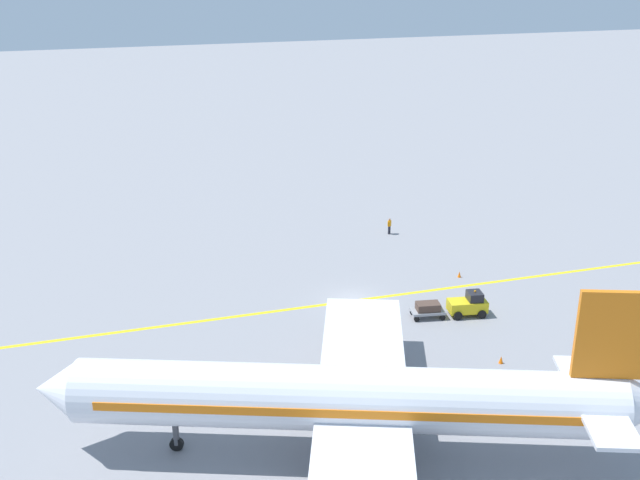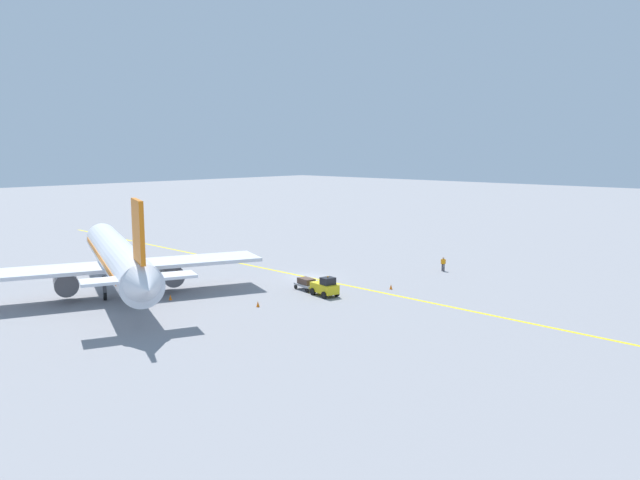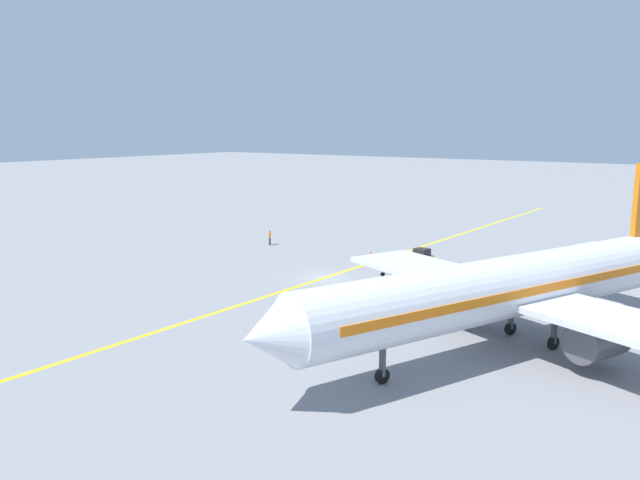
{
  "view_description": "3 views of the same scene",
  "coord_description": "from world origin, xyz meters",
  "px_view_note": "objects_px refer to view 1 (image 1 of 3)",
  "views": [
    {
      "loc": [
        -52.12,
        20.63,
        26.46
      ],
      "look_at": [
        3.44,
        1.78,
        4.36
      ],
      "focal_mm": 42.0,
      "sensor_mm": 36.0,
      "label": 1
    },
    {
      "loc": [
        -49.83,
        -48.82,
        14.49
      ],
      "look_at": [
        -0.27,
        -2.18,
        4.55
      ],
      "focal_mm": 35.0,
      "sensor_mm": 36.0,
      "label": 2
    },
    {
      "loc": [
        -30.25,
        43.37,
        12.99
      ],
      "look_at": [
        3.73,
        -4.7,
        2.29
      ],
      "focal_mm": 35.0,
      "sensor_mm": 36.0,
      "label": 3
    }
  ],
  "objects_px": {
    "airplane_at_gate": "(353,400)",
    "baggage_tug_white": "(469,304)",
    "ground_crew_worker": "(389,225)",
    "traffic_cone_by_wingtip": "(421,413)",
    "traffic_cone_mid_apron": "(501,360)",
    "baggage_cart_trailing": "(428,309)",
    "traffic_cone_near_nose": "(459,274)"
  },
  "relations": [
    {
      "from": "airplane_at_gate",
      "to": "traffic_cone_mid_apron",
      "type": "relative_size",
      "value": 61.91
    },
    {
      "from": "baggage_tug_white",
      "to": "ground_crew_worker",
      "type": "bearing_deg",
      "value": -4.77
    },
    {
      "from": "baggage_cart_trailing",
      "to": "traffic_cone_near_nose",
      "type": "distance_m",
      "value": 8.85
    },
    {
      "from": "baggage_tug_white",
      "to": "traffic_cone_mid_apron",
      "type": "relative_size",
      "value": 5.87
    },
    {
      "from": "baggage_cart_trailing",
      "to": "traffic_cone_by_wingtip",
      "type": "xyz_separation_m",
      "value": [
        -12.17,
        6.52,
        -0.49
      ]
    },
    {
      "from": "traffic_cone_mid_apron",
      "to": "traffic_cone_by_wingtip",
      "type": "distance_m",
      "value": 9.14
    },
    {
      "from": "ground_crew_worker",
      "to": "baggage_cart_trailing",
      "type": "bearing_deg",
      "value": 165.36
    },
    {
      "from": "ground_crew_worker",
      "to": "airplane_at_gate",
      "type": "bearing_deg",
      "value": 153.03
    },
    {
      "from": "baggage_cart_trailing",
      "to": "ground_crew_worker",
      "type": "distance_m",
      "value": 19.13
    },
    {
      "from": "baggage_cart_trailing",
      "to": "traffic_cone_near_nose",
      "type": "height_order",
      "value": "baggage_cart_trailing"
    },
    {
      "from": "baggage_cart_trailing",
      "to": "ground_crew_worker",
      "type": "xyz_separation_m",
      "value": [
        18.51,
        -4.84,
        0.15
      ]
    },
    {
      "from": "baggage_tug_white",
      "to": "baggage_cart_trailing",
      "type": "relative_size",
      "value": 1.15
    },
    {
      "from": "airplane_at_gate",
      "to": "traffic_cone_near_nose",
      "type": "height_order",
      "value": "airplane_at_gate"
    },
    {
      "from": "baggage_tug_white",
      "to": "traffic_cone_by_wingtip",
      "type": "relative_size",
      "value": 5.87
    },
    {
      "from": "ground_crew_worker",
      "to": "baggage_tug_white",
      "type": "bearing_deg",
      "value": 175.23
    },
    {
      "from": "baggage_cart_trailing",
      "to": "traffic_cone_by_wingtip",
      "type": "distance_m",
      "value": 13.82
    },
    {
      "from": "baggage_tug_white",
      "to": "ground_crew_worker",
      "type": "height_order",
      "value": "baggage_tug_white"
    },
    {
      "from": "baggage_tug_white",
      "to": "ground_crew_worker",
      "type": "relative_size",
      "value": 1.92
    },
    {
      "from": "baggage_cart_trailing",
      "to": "traffic_cone_near_nose",
      "type": "xyz_separation_m",
      "value": [
        6.27,
        -6.24,
        -0.49
      ]
    },
    {
      "from": "ground_crew_worker",
      "to": "traffic_cone_by_wingtip",
      "type": "relative_size",
      "value": 3.05
    },
    {
      "from": "airplane_at_gate",
      "to": "traffic_cone_by_wingtip",
      "type": "relative_size",
      "value": 61.91
    },
    {
      "from": "airplane_at_gate",
      "to": "traffic_cone_by_wingtip",
      "type": "distance_m",
      "value": 6.81
    },
    {
      "from": "baggage_cart_trailing",
      "to": "traffic_cone_mid_apron",
      "type": "xyz_separation_m",
      "value": [
        -8.09,
        -1.66,
        -0.49
      ]
    },
    {
      "from": "traffic_cone_near_nose",
      "to": "traffic_cone_by_wingtip",
      "type": "relative_size",
      "value": 1.0
    },
    {
      "from": "ground_crew_worker",
      "to": "traffic_cone_mid_apron",
      "type": "bearing_deg",
      "value": 173.19
    },
    {
      "from": "traffic_cone_mid_apron",
      "to": "baggage_tug_white",
      "type": "bearing_deg",
      "value": -11.95
    },
    {
      "from": "ground_crew_worker",
      "to": "traffic_cone_mid_apron",
      "type": "distance_m",
      "value": 26.8
    },
    {
      "from": "baggage_tug_white",
      "to": "traffic_cone_by_wingtip",
      "type": "distance_m",
      "value": 15.14
    },
    {
      "from": "baggage_cart_trailing",
      "to": "traffic_cone_mid_apron",
      "type": "distance_m",
      "value": 8.27
    },
    {
      "from": "traffic_cone_mid_apron",
      "to": "baggage_cart_trailing",
      "type": "bearing_deg",
      "value": 11.58
    },
    {
      "from": "airplane_at_gate",
      "to": "baggage_tug_white",
      "type": "relative_size",
      "value": 10.55
    },
    {
      "from": "airplane_at_gate",
      "to": "baggage_tug_white",
      "type": "bearing_deg",
      "value": -47.63
    }
  ]
}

